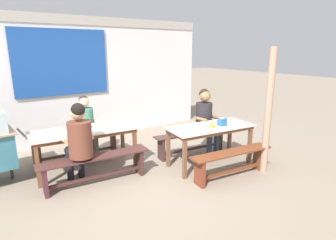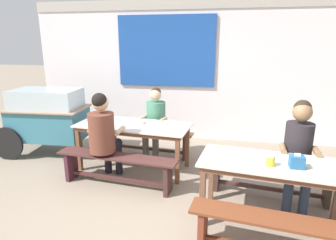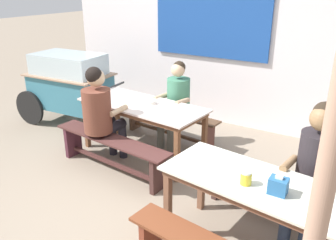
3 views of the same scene
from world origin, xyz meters
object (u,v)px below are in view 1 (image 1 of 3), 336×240
Objects in this scene: person_left_back_turned at (79,139)px; tissue_box at (222,122)px; dining_table_near at (210,130)px; condiment_jar at (212,125)px; dining_table_far at (84,134)px; bench_near_front at (232,160)px; wooden_support_post at (268,112)px; bench_far_back at (78,144)px; bench_far_front at (96,166)px; person_center_facing at (86,123)px; person_right_near_table at (206,117)px; bench_near_back at (191,140)px; soup_bowl at (88,126)px.

person_left_back_turned is 8.66× the size of tissue_box.
tissue_box is at bearing -26.34° from dining_table_near.
person_left_back_turned is 11.70× the size of condiment_jar.
dining_table_far is at bearing 63.28° from person_left_back_turned.
wooden_support_post reaches higher than bench_near_front.
wooden_support_post is (0.62, -0.69, 0.27)m from condiment_jar.
bench_far_front is at bearing -95.77° from bench_far_back.
person_center_facing reaches higher than tissue_box.
bench_far_front is 11.44× the size of tissue_box.
dining_table_far is at bearing 147.30° from condiment_jar.
person_left_back_turned is at bearing 178.42° from person_right_near_table.
wooden_support_post is at bearing -26.29° from person_left_back_turned.
bench_near_front is at bearing -91.93° from condiment_jar.
person_left_back_turned is at bearing -106.07° from bench_far_back.
soup_bowl reaches higher than bench_near_back.
soup_bowl is at bearing 33.75° from dining_table_far.
soup_bowl reaches higher than dining_table_far.
condiment_jar reaches higher than bench_far_back.
soup_bowl is at bearing -85.37° from bench_far_back.
bench_far_front is at bearing 162.91° from condiment_jar.
bench_far_front and bench_near_front have the same top height.
person_center_facing is (0.49, 1.06, -0.06)m from person_left_back_turned.
person_left_back_turned reaches higher than person_center_facing.
wooden_support_post is at bearing -81.20° from person_right_near_table.
bench_far_back is at bearing 127.71° from bench_near_front.
bench_far_front is at bearing 150.04° from bench_near_front.
bench_far_back is 13.49× the size of soup_bowl.
tissue_box is at bearing -0.32° from condiment_jar.
person_center_facing is 2.41m from condiment_jar.
bench_far_back is 1.28m from person_left_back_turned.
dining_table_far is at bearing -95.77° from bench_far_back.
wooden_support_post reaches higher than person_center_facing.
tissue_box is 1.25× the size of soup_bowl.
bench_near_front is (1.87, -1.73, -0.37)m from dining_table_far.
bench_near_front is 1.23× the size of person_center_facing.
person_center_facing is at bearing 76.00° from bench_far_front.
person_right_near_table reaches higher than bench_near_front.
dining_table_near is at bearing -97.42° from bench_near_back.
dining_table_far reaches higher than bench_far_front.
bench_near_back is at bearing 160.75° from person_right_near_table.
condiment_jar reaches higher than bench_far_front.
condiment_jar is 0.92× the size of soup_bowl.
soup_bowl is at bearing 58.20° from person_left_back_turned.
tissue_box reaches higher than dining_table_far.
dining_table_far is 0.16m from soup_bowl.
bench_near_back is 2.12m from person_center_facing.
person_right_near_table is at bearing -1.58° from person_left_back_turned.
condiment_jar reaches higher than dining_table_near.
tissue_box reaches higher than bench_near_back.
bench_far_front and bench_near_back have the same top height.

